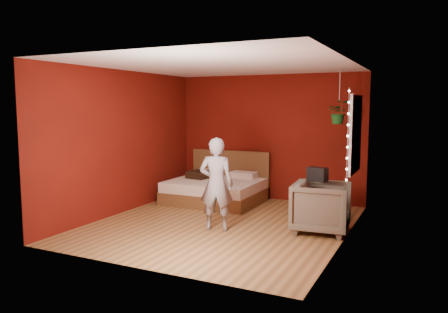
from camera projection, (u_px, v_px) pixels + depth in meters
floor at (222, 224)px, 7.28m from camera, size 4.50×4.50×0.00m
room_walls at (222, 123)px, 7.08m from camera, size 4.04×4.54×2.62m
window at (355, 134)px, 7.06m from camera, size 0.05×0.97×1.27m
fairy_lights at (348, 136)px, 6.60m from camera, size 0.04×0.04×1.45m
bed at (217, 189)px, 8.97m from camera, size 1.80×1.53×0.99m
person at (216, 184)px, 6.82m from camera, size 0.61×0.49×1.47m
armchair at (322, 207)px, 6.76m from camera, size 0.93×0.91×0.78m
handbag at (317, 174)px, 6.80m from camera, size 0.34×0.24×0.22m
throw_pillow at (199, 175)px, 9.14m from camera, size 0.48×0.48×0.15m
hanging_plant at (339, 112)px, 7.82m from camera, size 0.43×0.39×0.97m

